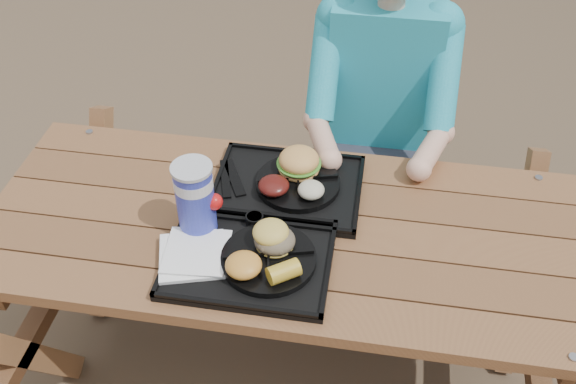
# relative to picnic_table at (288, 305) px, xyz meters

# --- Properties ---
(ground) EXTENTS (60.00, 60.00, 0.00)m
(ground) POSITION_rel_picnic_table_xyz_m (0.00, 0.00, -0.38)
(ground) COLOR #999999
(ground) RESTS_ON ground
(picnic_table) EXTENTS (1.80, 1.49, 0.75)m
(picnic_table) POSITION_rel_picnic_table_xyz_m (0.00, 0.00, 0.00)
(picnic_table) COLOR #999999
(picnic_table) RESTS_ON ground
(tray_near) EXTENTS (0.45, 0.35, 0.02)m
(tray_near) POSITION_rel_picnic_table_xyz_m (-0.08, -0.16, 0.39)
(tray_near) COLOR black
(tray_near) RESTS_ON picnic_table
(tray_far) EXTENTS (0.45, 0.35, 0.02)m
(tray_far) POSITION_rel_picnic_table_xyz_m (-0.02, 0.15, 0.39)
(tray_far) COLOR black
(tray_far) RESTS_ON picnic_table
(plate_near) EXTENTS (0.26, 0.26, 0.02)m
(plate_near) POSITION_rel_picnic_table_xyz_m (-0.03, -0.17, 0.41)
(plate_near) COLOR black
(plate_near) RESTS_ON tray_near
(plate_far) EXTENTS (0.26, 0.26, 0.02)m
(plate_far) POSITION_rel_picnic_table_xyz_m (0.01, 0.16, 0.41)
(plate_far) COLOR black
(plate_far) RESTS_ON tray_far
(napkin_stack) EXTENTS (0.22, 0.22, 0.02)m
(napkin_stack) POSITION_rel_picnic_table_xyz_m (-0.23, -0.19, 0.40)
(napkin_stack) COLOR white
(napkin_stack) RESTS_ON tray_near
(soda_cup) EXTENTS (0.11, 0.11, 0.22)m
(soda_cup) POSITION_rel_picnic_table_xyz_m (-0.25, -0.07, 0.50)
(soda_cup) COLOR #1521A3
(soda_cup) RESTS_ON tray_near
(condiment_bbq) EXTENTS (0.05, 0.05, 0.03)m
(condiment_bbq) POSITION_rel_picnic_table_xyz_m (-0.09, -0.03, 0.41)
(condiment_bbq) COLOR black
(condiment_bbq) RESTS_ON tray_near
(condiment_mustard) EXTENTS (0.04, 0.04, 0.03)m
(condiment_mustard) POSITION_rel_picnic_table_xyz_m (-0.02, -0.04, 0.41)
(condiment_mustard) COLOR gold
(condiment_mustard) RESTS_ON tray_near
(sandwich) EXTENTS (0.11, 0.11, 0.11)m
(sandwich) POSITION_rel_picnic_table_xyz_m (-0.02, -0.12, 0.47)
(sandwich) COLOR #E3BF50
(sandwich) RESTS_ON plate_near
(mac_cheese) EXTENTS (0.10, 0.10, 0.05)m
(mac_cheese) POSITION_rel_picnic_table_xyz_m (-0.08, -0.23, 0.44)
(mac_cheese) COLOR gold
(mac_cheese) RESTS_ON plate_near
(corn_cob) EXTENTS (0.12, 0.12, 0.05)m
(corn_cob) POSITION_rel_picnic_table_xyz_m (0.03, -0.23, 0.44)
(corn_cob) COLOR gold
(corn_cob) RESTS_ON plate_near
(cutlery_far) EXTENTS (0.11, 0.17, 0.01)m
(cutlery_far) POSITION_rel_picnic_table_xyz_m (-0.20, 0.16, 0.40)
(cutlery_far) COLOR black
(cutlery_far) RESTS_ON tray_far
(burger) EXTENTS (0.13, 0.13, 0.11)m
(burger) POSITION_rel_picnic_table_xyz_m (0.00, 0.21, 0.47)
(burger) COLOR #E6A251
(burger) RESTS_ON plate_far
(baked_beans) EXTENTS (0.09, 0.09, 0.04)m
(baked_beans) POSITION_rel_picnic_table_xyz_m (-0.06, 0.10, 0.44)
(baked_beans) COLOR #531410
(baked_beans) RESTS_ON plate_far
(potato_salad) EXTENTS (0.08, 0.08, 0.04)m
(potato_salad) POSITION_rel_picnic_table_xyz_m (0.05, 0.09, 0.44)
(potato_salad) COLOR beige
(potato_salad) RESTS_ON plate_far
(diner) EXTENTS (0.48, 0.84, 1.28)m
(diner) POSITION_rel_picnic_table_xyz_m (0.23, 0.69, 0.27)
(diner) COLOR #1AB6B1
(diner) RESTS_ON ground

